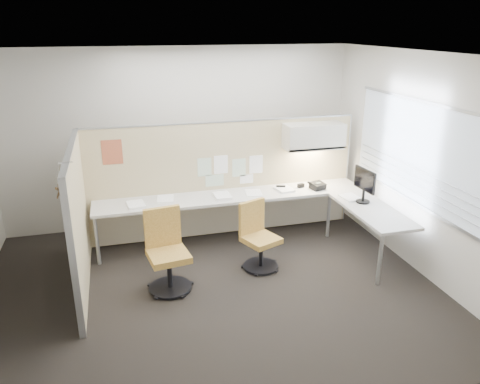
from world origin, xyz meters
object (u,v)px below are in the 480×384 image
object	(u,v)px
desk	(257,204)
chair_right	(258,238)
monitor	(364,183)
phone	(317,186)
chair_left	(167,253)

from	to	relation	value
desk	chair_right	xyz separation A→B (m)	(-0.21, -0.73, -0.18)
chair_right	monitor	size ratio (longest dim) A/B	1.84
phone	chair_right	bearing A→B (deg)	-162.81
chair_left	phone	bearing A→B (deg)	14.24
desk	monitor	size ratio (longest dim) A/B	8.20
monitor	phone	size ratio (longest dim) A/B	1.92
desk	chair_left	size ratio (longest dim) A/B	4.00
chair_right	phone	size ratio (longest dim) A/B	3.53
chair_right	monitor	world-z (taller)	monitor
chair_right	monitor	xyz separation A→B (m)	(1.58, 0.10, 0.59)
desk	monitor	distance (m)	1.56
desk	phone	distance (m)	1.00
desk	phone	bearing A→B (deg)	3.53
desk	chair_left	bearing A→B (deg)	-146.60
desk	chair_right	size ratio (longest dim) A/B	4.45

